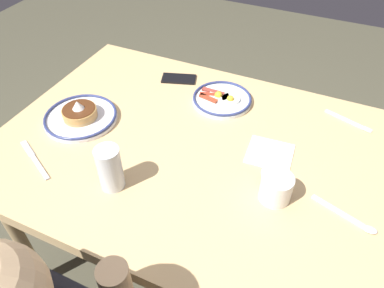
{
  "coord_description": "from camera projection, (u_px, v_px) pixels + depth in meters",
  "views": [
    {
      "loc": [
        -0.38,
        0.84,
        1.61
      ],
      "look_at": [
        -0.01,
        0.02,
        0.77
      ],
      "focal_mm": 34.22,
      "sensor_mm": 36.0,
      "label": 1
    }
  ],
  "objects": [
    {
      "name": "coffee_mug",
      "position": [
        276.0,
        187.0,
        1.07
      ],
      "size": [
        0.11,
        0.1,
        0.09
      ],
      "color": "white",
      "rests_on": "dining_table"
    },
    {
      "name": "dining_table",
      "position": [
        193.0,
        158.0,
        1.31
      ],
      "size": [
        1.36,
        0.98,
        0.74
      ],
      "color": "tan",
      "rests_on": "ground_plane"
    },
    {
      "name": "plate_near_main",
      "position": [
        80.0,
        116.0,
        1.36
      ],
      "size": [
        0.27,
        0.27,
        0.08
      ],
      "color": "white",
      "rests_on": "dining_table"
    },
    {
      "name": "ground_plane",
      "position": [
        193.0,
        256.0,
        1.77
      ],
      "size": [
        6.0,
        6.0,
        0.0
      ],
      "primitive_type": "plane",
      "color": "#494635"
    },
    {
      "name": "drinking_glass",
      "position": [
        110.0,
        170.0,
        1.09
      ],
      "size": [
        0.07,
        0.07,
        0.15
      ],
      "color": "silver",
      "rests_on": "dining_table"
    },
    {
      "name": "plate_center_pancakes",
      "position": [
        221.0,
        99.0,
        1.44
      ],
      "size": [
        0.23,
        0.23,
        0.04
      ],
      "color": "white",
      "rests_on": "dining_table"
    },
    {
      "name": "butter_knife",
      "position": [
        35.0,
        159.0,
        1.21
      ],
      "size": [
        0.2,
        0.12,
        0.01
      ],
      "color": "silver",
      "rests_on": "dining_table"
    },
    {
      "name": "cell_phone",
      "position": [
        179.0,
        79.0,
        1.56
      ],
      "size": [
        0.16,
        0.11,
        0.01
      ],
      "primitive_type": "cube",
      "rotation": [
        0.0,
        0.0,
        0.32
      ],
      "color": "black",
      "rests_on": "dining_table"
    },
    {
      "name": "fork_near",
      "position": [
        348.0,
        121.0,
        1.36
      ],
      "size": [
        0.18,
        0.08,
        0.01
      ],
      "color": "silver",
      "rests_on": "dining_table"
    },
    {
      "name": "paper_napkin",
      "position": [
        270.0,
        154.0,
        1.23
      ],
      "size": [
        0.16,
        0.15,
        0.0
      ],
      "primitive_type": "cube",
      "rotation": [
        0.0,
        0.0,
        0.07
      ],
      "color": "white",
      "rests_on": "dining_table"
    },
    {
      "name": "tea_spoon",
      "position": [
        352.0,
        220.0,
        1.04
      ],
      "size": [
        0.19,
        0.08,
        0.01
      ],
      "color": "silver",
      "rests_on": "dining_table"
    }
  ]
}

